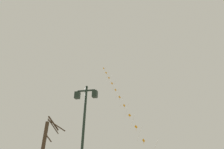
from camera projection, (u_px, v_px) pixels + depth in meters
The scene contains 3 objects.
twin_lantern_lamp_post at pixel (85, 114), 9.22m from camera, with size 1.35×0.28×5.34m.
kite_train at pixel (120, 98), 25.86m from camera, with size 9.00×11.77×18.73m.
bare_tree at pixel (44, 147), 11.98m from camera, with size 1.27×1.09×4.45m.
Camera 1 is at (0.62, -0.81, 1.44)m, focal length 26.89 mm.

